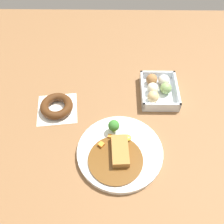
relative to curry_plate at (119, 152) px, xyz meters
name	(u,v)px	position (x,y,z in m)	size (l,w,h in m)	color
ground_plane	(113,135)	(-0.07, -0.02, -0.01)	(1.60, 1.60, 0.00)	brown
curry_plate	(119,152)	(0.00, 0.00, 0.00)	(0.28, 0.28, 0.07)	white
donut_box	(158,89)	(-0.27, 0.15, 0.01)	(0.18, 0.14, 0.06)	silver
chocolate_ring_donut	(56,106)	(-0.18, -0.23, 0.00)	(0.16, 0.16, 0.03)	white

